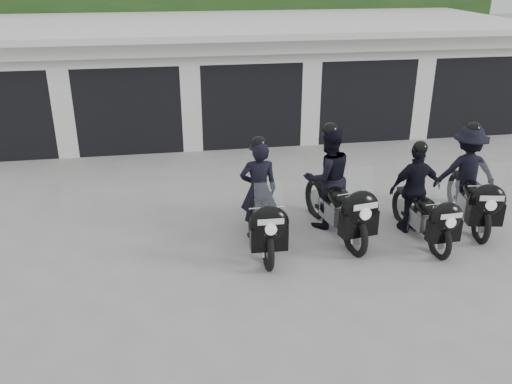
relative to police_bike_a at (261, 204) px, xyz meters
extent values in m
plane|color=#979691|center=(0.69, -0.21, -0.76)|extent=(80.00, 80.00, 0.00)
cube|color=silver|center=(0.69, 8.29, 0.64)|extent=(16.00, 6.00, 2.80)
cube|color=silver|center=(0.69, 8.09, 2.12)|extent=(16.40, 6.80, 0.16)
cube|color=silver|center=(0.69, 5.04, 1.89)|extent=(16.40, 0.12, 0.40)
cube|color=black|center=(0.69, 5.27, -0.64)|extent=(16.00, 0.06, 0.24)
cube|color=black|center=(-5.51, 6.49, 0.34)|extent=(2.60, 2.60, 2.20)
cube|color=silver|center=(-3.96, 5.44, 0.64)|extent=(0.50, 0.50, 2.80)
cube|color=black|center=(-2.41, 6.49, 0.34)|extent=(2.60, 2.60, 2.20)
cube|color=silver|center=(-2.41, 5.44, 1.74)|extent=(2.60, 0.50, 0.60)
cube|color=silver|center=(-0.86, 5.44, 0.64)|extent=(0.50, 0.50, 2.80)
cube|color=black|center=(0.69, 6.49, 0.34)|extent=(2.60, 2.60, 2.20)
cube|color=silver|center=(0.69, 5.44, 1.74)|extent=(2.60, 0.50, 0.60)
cube|color=silver|center=(2.24, 5.44, 0.64)|extent=(0.50, 0.50, 2.80)
cube|color=black|center=(3.79, 6.49, 0.34)|extent=(2.60, 2.60, 2.20)
cube|color=silver|center=(3.79, 5.44, 1.74)|extent=(2.60, 0.50, 0.60)
cube|color=silver|center=(5.34, 5.44, 0.64)|extent=(0.50, 0.50, 2.80)
cube|color=black|center=(6.89, 6.49, 0.34)|extent=(2.60, 2.60, 2.20)
cube|color=silver|center=(6.89, 5.44, 1.74)|extent=(2.60, 0.50, 0.60)
cube|color=#193914|center=(0.69, 12.29, 1.39)|extent=(20.00, 2.00, 4.30)
cylinder|color=black|center=(-5.81, 13.79, 0.89)|extent=(0.24, 0.24, 3.30)
cylinder|color=black|center=(3.69, 13.79, 0.89)|extent=(0.24, 0.24, 3.30)
cylinder|color=black|center=(8.19, 13.79, 0.89)|extent=(0.24, 0.24, 3.30)
torus|color=black|center=(-0.02, -0.74, -0.45)|extent=(0.13, 0.75, 0.74)
torus|color=black|center=(0.02, 0.73, -0.45)|extent=(0.13, 0.75, 0.74)
cube|color=#97969B|center=(0.00, 0.02, -0.38)|extent=(0.28, 0.57, 0.33)
cube|color=black|center=(0.00, 0.00, -0.54)|extent=(0.11, 1.33, 0.06)
ellipsoid|color=black|center=(0.00, -0.15, -0.03)|extent=(0.34, 0.60, 0.29)
cube|color=black|center=(0.01, 0.28, -0.01)|extent=(0.28, 0.57, 0.10)
ellipsoid|color=black|center=(-0.02, -0.82, 0.03)|extent=(0.65, 0.35, 0.61)
cube|color=black|center=(-0.02, -0.82, -0.20)|extent=(0.60, 0.24, 0.41)
cube|color=#B2BFC6|center=(-0.02, -0.79, 0.44)|extent=(0.45, 0.13, 0.52)
cylinder|color=silver|center=(-0.02, -0.61, 0.21)|extent=(0.57, 0.04, 0.03)
cube|color=silver|center=(-0.02, -0.99, 0.15)|extent=(0.41, 0.03, 0.09)
cube|color=silver|center=(-0.02, -0.96, -0.03)|extent=(0.18, 0.02, 0.10)
imported|color=black|center=(0.01, 0.30, 0.13)|extent=(0.66, 0.44, 1.79)
sphere|color=black|center=(0.01, 0.30, 0.97)|extent=(0.28, 0.28, 0.28)
torus|color=black|center=(1.50, -0.54, -0.43)|extent=(0.25, 0.80, 0.79)
torus|color=black|center=(1.24, 0.99, -0.43)|extent=(0.25, 0.80, 0.79)
cube|color=#97969B|center=(1.37, 0.25, -0.35)|extent=(0.38, 0.63, 0.35)
cube|color=black|center=(1.37, 0.23, -0.53)|extent=(0.32, 1.40, 0.06)
ellipsoid|color=black|center=(1.40, 0.07, 0.01)|extent=(0.45, 0.67, 0.31)
cube|color=black|center=(1.32, 0.52, 0.03)|extent=(0.38, 0.63, 0.11)
ellipsoid|color=black|center=(1.52, -0.63, 0.08)|extent=(0.73, 0.47, 0.65)
cube|color=black|center=(1.52, -0.63, -0.17)|extent=(0.66, 0.34, 0.43)
cube|color=#B2BFC6|center=(1.51, -0.59, 0.51)|extent=(0.49, 0.20, 0.55)
cylinder|color=silver|center=(1.48, -0.41, 0.27)|extent=(0.60, 0.13, 0.03)
cube|color=silver|center=(1.55, -0.81, 0.21)|extent=(0.43, 0.09, 0.10)
cube|color=silver|center=(1.54, -0.77, 0.01)|extent=(0.19, 0.05, 0.11)
imported|color=black|center=(1.32, 0.54, 0.18)|extent=(1.03, 0.86, 1.89)
sphere|color=black|center=(1.32, 0.54, 1.07)|extent=(0.29, 0.29, 0.29)
torus|color=black|center=(2.85, -0.88, -0.47)|extent=(0.14, 0.69, 0.68)
torus|color=black|center=(2.78, 0.46, -0.47)|extent=(0.14, 0.69, 0.68)
cube|color=#97969B|center=(2.82, -0.19, -0.41)|extent=(0.27, 0.53, 0.30)
cube|color=black|center=(2.82, -0.21, -0.56)|extent=(0.14, 1.22, 0.06)
ellipsoid|color=black|center=(2.82, -0.35, -0.09)|extent=(0.33, 0.56, 0.27)
cube|color=black|center=(2.80, 0.05, -0.07)|extent=(0.27, 0.53, 0.09)
ellipsoid|color=black|center=(2.86, -0.96, -0.03)|extent=(0.61, 0.34, 0.56)
cube|color=black|center=(2.86, -0.96, -0.25)|extent=(0.55, 0.24, 0.37)
cube|color=#B2BFC6|center=(2.86, -0.93, 0.34)|extent=(0.42, 0.13, 0.48)
cylinder|color=silver|center=(2.85, -0.77, 0.13)|extent=(0.52, 0.06, 0.03)
cube|color=silver|center=(2.87, -1.12, 0.08)|extent=(0.37, 0.04, 0.08)
cube|color=silver|center=(2.87, -1.09, -0.09)|extent=(0.17, 0.02, 0.09)
imported|color=black|center=(2.80, 0.07, 0.06)|extent=(0.99, 0.60, 1.64)
sphere|color=black|center=(2.80, 0.07, 0.83)|extent=(0.25, 0.25, 0.25)
torus|color=black|center=(3.84, -0.48, -0.45)|extent=(0.25, 0.75, 0.74)
torus|color=black|center=(4.12, 0.95, -0.45)|extent=(0.25, 0.75, 0.74)
cube|color=#97969B|center=(3.98, 0.26, -0.38)|extent=(0.37, 0.60, 0.32)
cube|color=black|center=(3.98, 0.24, -0.54)|extent=(0.33, 1.31, 0.06)
ellipsoid|color=black|center=(3.95, 0.09, -0.03)|extent=(0.43, 0.64, 0.29)
cube|color=black|center=(4.03, 0.51, -0.01)|extent=(0.37, 0.60, 0.10)
ellipsoid|color=black|center=(3.82, -0.56, 0.03)|extent=(0.69, 0.45, 0.61)
cube|color=black|center=(3.82, -0.56, -0.21)|extent=(0.62, 0.33, 0.41)
cube|color=#B2BFC6|center=(3.83, -0.53, 0.43)|extent=(0.46, 0.20, 0.52)
cylinder|color=silver|center=(3.86, -0.36, 0.21)|extent=(0.56, 0.14, 0.03)
cube|color=silver|center=(3.79, -0.73, 0.15)|extent=(0.40, 0.09, 0.09)
cube|color=silver|center=(3.79, -0.70, -0.03)|extent=(0.18, 0.05, 0.10)
imported|color=black|center=(4.03, 0.53, 0.13)|extent=(1.24, 0.80, 1.78)
sphere|color=black|center=(4.03, 0.53, 0.96)|extent=(0.27, 0.27, 0.27)
camera|label=1|loc=(-1.47, -8.21, 3.81)|focal=38.00mm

